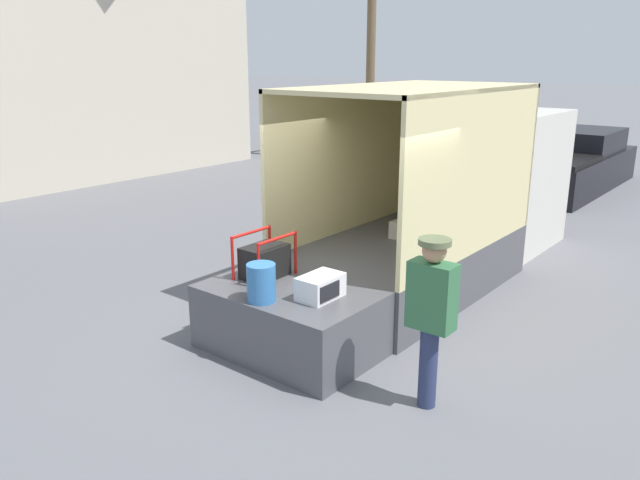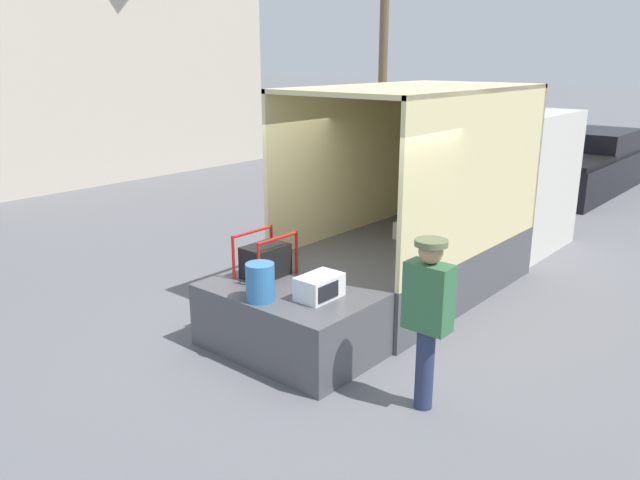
{
  "view_description": "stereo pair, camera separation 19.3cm",
  "coord_description": "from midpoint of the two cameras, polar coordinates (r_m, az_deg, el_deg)",
  "views": [
    {
      "loc": [
        -5.65,
        -4.43,
        3.31
      ],
      "look_at": [
        -0.36,
        -0.2,
        1.32
      ],
      "focal_mm": 35.0,
      "sensor_mm": 36.0,
      "label": 1
    },
    {
      "loc": [
        -5.53,
        -4.58,
        3.31
      ],
      "look_at": [
        -0.36,
        -0.2,
        1.32
      ],
      "focal_mm": 35.0,
      "sensor_mm": 36.0,
      "label": 2
    }
  ],
  "objects": [
    {
      "name": "ground_plane",
      "position": [
        7.91,
        -0.2,
        -8.34
      ],
      "size": [
        160.0,
        160.0,
        0.0
      ],
      "primitive_type": "plane",
      "color": "slate"
    },
    {
      "name": "tailgate_deck",
      "position": [
        7.29,
        -3.49,
        -7.3
      ],
      "size": [
        1.32,
        2.0,
        0.77
      ],
      "primitive_type": "cube",
      "color": "#4C4C51",
      "rests_on": "ground"
    },
    {
      "name": "orange_bucket",
      "position": [
        6.76,
        -6.23,
        -3.9
      ],
      "size": [
        0.31,
        0.31,
        0.42
      ],
      "color": "#3370B2",
      "rests_on": "tailgate_deck"
    },
    {
      "name": "box_truck",
      "position": [
        10.54,
        12.38,
        3.47
      ],
      "size": [
        6.06,
        2.1,
        2.93
      ],
      "color": "silver",
      "rests_on": "ground"
    },
    {
      "name": "worker_person",
      "position": [
        5.98,
        9.24,
        -5.99
      ],
      "size": [
        0.31,
        0.44,
        1.72
      ],
      "color": "navy",
      "rests_on": "ground"
    },
    {
      "name": "microwave",
      "position": [
        6.82,
        -0.77,
        -4.31
      ],
      "size": [
        0.51,
        0.34,
        0.26
      ],
      "color": "white",
      "rests_on": "tailgate_deck"
    },
    {
      "name": "utility_pole",
      "position": [
        20.49,
        4.45,
        19.21
      ],
      "size": [
        1.8,
        0.28,
        8.34
      ],
      "color": "brown",
      "rests_on": "ground"
    },
    {
      "name": "portable_generator",
      "position": [
        7.51,
        -5.71,
        -1.85
      ],
      "size": [
        0.68,
        0.46,
        0.54
      ],
      "color": "black",
      "rests_on": "tailgate_deck"
    },
    {
      "name": "pickup_truck_black",
      "position": [
        17.55,
        21.58,
        6.44
      ],
      "size": [
        5.43,
        1.99,
        1.48
      ],
      "color": "black",
      "rests_on": "ground"
    }
  ]
}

